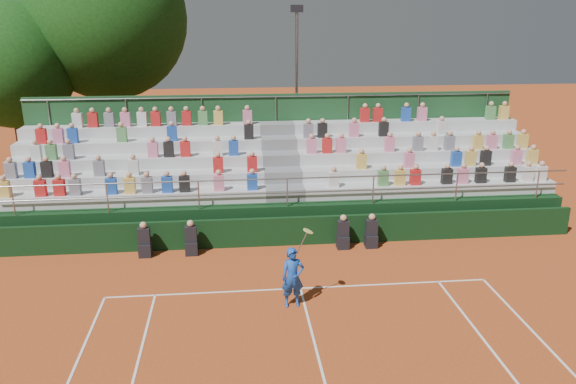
{
  "coord_description": "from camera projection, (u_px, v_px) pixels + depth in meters",
  "views": [
    {
      "loc": [
        -1.82,
        -14.41,
        7.59
      ],
      "look_at": [
        0.0,
        3.5,
        1.8
      ],
      "focal_mm": 35.0,
      "sensor_mm": 36.0,
      "label": 1
    }
  ],
  "objects": [
    {
      "name": "tree_east",
      "position": [
        106.0,
        19.0,
        26.6
      ],
      "size": [
        7.63,
        7.63,
        11.11
      ],
      "color": "#3A2315",
      "rests_on": "ground"
    },
    {
      "name": "courtside_wall",
      "position": [
        289.0,
        231.0,
        19.02
      ],
      "size": [
        20.0,
        0.15,
        1.0
      ],
      "primitive_type": "cube",
      "color": "black",
      "rests_on": "ground"
    },
    {
      "name": "tree_west",
      "position": [
        11.0,
        65.0,
        25.12
      ],
      "size": [
        5.61,
        5.61,
        8.12
      ],
      "color": "#3A2315",
      "rests_on": "ground"
    },
    {
      "name": "ground",
      "position": [
        300.0,
        288.0,
        16.14
      ],
      "size": [
        90.0,
        90.0,
        0.0
      ],
      "primitive_type": "plane",
      "color": "#AF481D",
      "rests_on": "ground"
    },
    {
      "name": "line_officials",
      "position": [
        264.0,
        238.0,
        18.52
      ],
      "size": [
        7.89,
        0.4,
        1.19
      ],
      "color": "black",
      "rests_on": "ground"
    },
    {
      "name": "tennis_player",
      "position": [
        293.0,
        277.0,
        14.95
      ],
      "size": [
        0.85,
        0.46,
        2.22
      ],
      "color": "#1748AE",
      "rests_on": "ground"
    },
    {
      "name": "floodlight_mast",
      "position": [
        297.0,
        74.0,
        27.99
      ],
      "size": [
        0.6,
        0.25,
        7.92
      ],
      "color": "gray",
      "rests_on": "ground"
    },
    {
      "name": "grandstand",
      "position": [
        280.0,
        187.0,
        21.91
      ],
      "size": [
        20.0,
        5.2,
        4.4
      ],
      "color": "black",
      "rests_on": "ground"
    }
  ]
}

